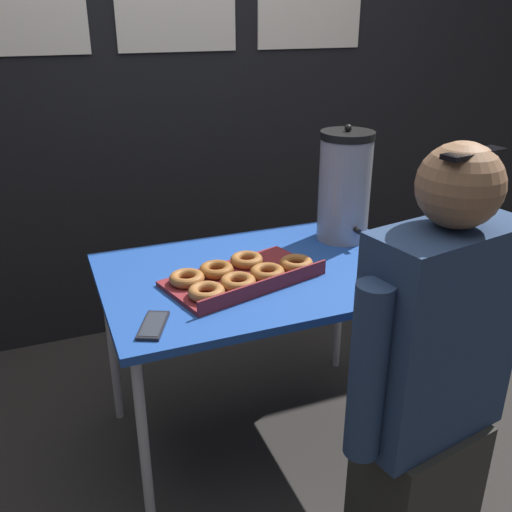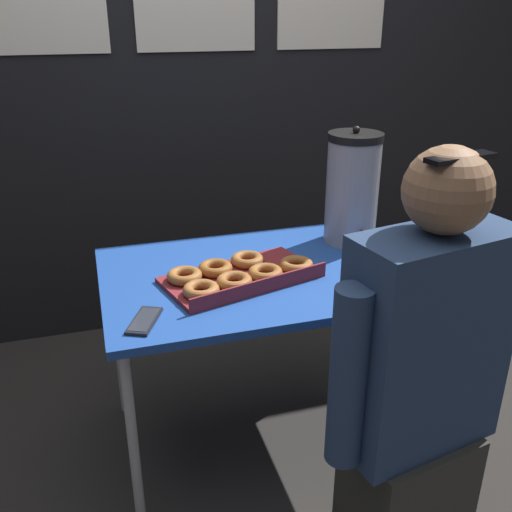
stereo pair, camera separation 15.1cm
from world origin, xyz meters
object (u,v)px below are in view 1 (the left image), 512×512
object	(u,v)px
cell_phone	(153,325)
donut_box	(240,275)
person_seated	(431,383)
coffee_urn	(344,186)

from	to	relation	value
cell_phone	donut_box	bearing A→B (deg)	54.04
donut_box	person_seated	xyz separation A→B (m)	(0.36, -0.58, -0.14)
cell_phone	person_seated	bearing A→B (deg)	-4.45
coffee_urn	person_seated	world-z (taller)	person_seated
cell_phone	person_seated	xyz separation A→B (m)	(0.70, -0.39, -0.12)
donut_box	cell_phone	distance (m)	0.39
donut_box	person_seated	world-z (taller)	person_seated
donut_box	coffee_urn	xyz separation A→B (m)	(0.52, 0.23, 0.19)
donut_box	coffee_urn	bearing A→B (deg)	8.44
donut_box	person_seated	size ratio (longest dim) A/B	0.44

